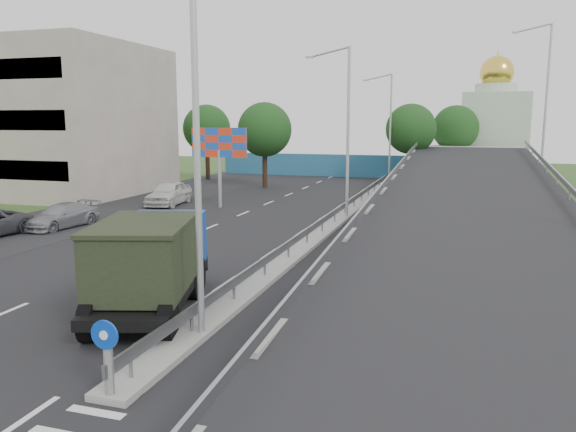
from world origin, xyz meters
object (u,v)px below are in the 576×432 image
at_px(lamp_post_near, 190,126).
at_px(lamp_post_far, 388,123).
at_px(church, 494,127).
at_px(billboard, 219,147).
at_px(parked_car_d, 62,216).
at_px(lamp_post_mid, 345,123).
at_px(parked_car_e, 169,193).
at_px(dump_truck, 152,259).
at_px(sign_bollard, 107,357).

bearing_deg(lamp_post_near, lamp_post_far, 90.00).
relative_size(church, billboard, 2.51).
distance_m(lamp_post_near, parked_car_d, 19.95).
relative_size(lamp_post_mid, parked_car_e, 2.00).
bearing_deg(lamp_post_near, lamp_post_mid, 90.00).
relative_size(billboard, dump_truck, 0.76).
bearing_deg(billboard, parked_car_d, -120.29).
bearing_deg(parked_car_d, lamp_post_far, 68.75).
xyz_separation_m(church, dump_truck, (-12.26, -52.21, -3.65)).
distance_m(lamp_post_near, church, 54.90).
xyz_separation_m(billboard, parked_car_e, (-4.03, 0.07, -3.33)).
xyz_separation_m(sign_bollard, lamp_post_near, (0.11, 3.83, 4.77)).
bearing_deg(lamp_post_mid, billboard, 167.62).
bearing_deg(parked_car_e, lamp_post_mid, -15.79).
bearing_deg(sign_bollard, lamp_post_near, 88.36).
relative_size(sign_bollard, dump_truck, 0.23).
distance_m(lamp_post_mid, lamp_post_far, 20.00).
xyz_separation_m(lamp_post_far, dump_truck, (-2.37, -38.21, -4.14)).
height_order(lamp_post_near, dump_truck, lamp_post_near).
xyz_separation_m(lamp_post_far, parked_car_e, (-13.14, -17.93, -4.95)).
relative_size(church, parked_car_d, 2.97).
xyz_separation_m(dump_truck, parked_car_d, (-12.25, 10.79, -0.99)).
bearing_deg(sign_bollard, lamp_post_mid, 89.74).
xyz_separation_m(billboard, dump_truck, (6.74, -20.21, -2.52)).
height_order(lamp_post_far, parked_car_d, lamp_post_far).
relative_size(church, dump_truck, 1.91).
xyz_separation_m(lamp_post_mid, dump_truck, (-2.37, -18.21, -4.14)).
xyz_separation_m(sign_bollard, dump_truck, (-2.26, 5.61, 0.63)).
xyz_separation_m(lamp_post_mid, billboard, (-9.11, 2.00, -1.62)).
height_order(lamp_post_near, parked_car_d, lamp_post_near).
bearing_deg(parked_car_e, lamp_post_far, 46.93).
bearing_deg(lamp_post_near, sign_bollard, -91.64).
distance_m(lamp_post_mid, church, 35.41).
distance_m(lamp_post_near, dump_truck, 5.10).
relative_size(lamp_post_near, billboard, 1.83).
xyz_separation_m(lamp_post_mid, parked_car_d, (-14.61, -7.42, -5.13)).
xyz_separation_m(lamp_post_far, parked_car_d, (-14.61, -27.42, -5.13)).
height_order(sign_bollard, lamp_post_mid, lamp_post_mid).
height_order(billboard, dump_truck, billboard).
bearing_deg(lamp_post_near, church, 79.62).
bearing_deg(parked_car_d, church, 66.20).
distance_m(lamp_post_mid, parked_car_d, 17.18).
bearing_deg(dump_truck, lamp_post_near, -53.65).
bearing_deg(dump_truck, parked_car_d, 122.00).
bearing_deg(dump_truck, parked_car_e, 101.36).
relative_size(billboard, parked_car_e, 1.09).
distance_m(lamp_post_far, parked_car_d, 31.50).
distance_m(dump_truck, parked_car_d, 16.35).
height_order(dump_truck, parked_car_e, dump_truck).
distance_m(sign_bollard, billboard, 27.53).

